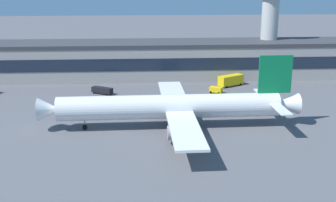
# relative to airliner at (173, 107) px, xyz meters

# --- Properties ---
(ground_plane) EXTENTS (600.00, 600.00, 0.00)m
(ground_plane) POSITION_rel_airliner_xyz_m (-12.84, -0.70, -4.83)
(ground_plane) COLOR #56565B
(terminal_building) EXTENTS (167.54, 16.95, 12.12)m
(terminal_building) POSITION_rel_airliner_xyz_m (-12.84, 50.87, 1.25)
(terminal_building) COLOR #9E9993
(terminal_building) RESTS_ON ground_plane
(airliner) EXTENTS (58.51, 50.08, 16.11)m
(airliner) POSITION_rel_airliner_xyz_m (0.00, 0.00, 0.00)
(airliner) COLOR white
(airliner) RESTS_ON ground_plane
(control_tower) EXTENTS (10.85, 10.85, 33.88)m
(control_tower) POSITION_rel_airliner_xyz_m (36.94, 54.22, 16.19)
(control_tower) COLOR #B7B7B2
(control_tower) RESTS_ON ground_plane
(baggage_tug) EXTENTS (4.12, 3.53, 1.85)m
(baggage_tug) POSITION_rel_airliner_xyz_m (14.63, 28.96, -3.74)
(baggage_tug) COLOR yellow
(baggage_tug) RESTS_ON ground_plane
(belt_loader) EXTENTS (6.49, 5.07, 1.95)m
(belt_loader) POSITION_rel_airliner_xyz_m (-18.29, 30.08, -3.68)
(belt_loader) COLOR black
(belt_loader) RESTS_ON ground_plane
(fuel_truck) EXTENTS (8.61, 6.82, 3.35)m
(fuel_truck) POSITION_rel_airliner_xyz_m (20.62, 37.39, -2.95)
(fuel_truck) COLOR yellow
(fuel_truck) RESTS_ON ground_plane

